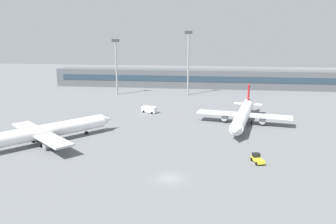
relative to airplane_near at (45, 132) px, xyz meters
name	(u,v)px	position (x,y,z in m)	size (l,w,h in m)	color
ground_plane	(187,122)	(32.00, 24.24, -2.87)	(400.00, 400.00, 0.00)	slate
terminal_building	(199,78)	(32.00, 95.34, 1.63)	(145.87, 12.13, 9.00)	#4C5156
airplane_near	(45,132)	(0.00, 0.00, 0.00)	(26.96, 31.10, 9.41)	white
airplane_mid	(243,115)	(48.14, 24.01, 0.08)	(27.47, 38.93, 9.68)	white
baggage_tug_yellow	(257,159)	(48.56, -5.71, -2.07)	(2.63, 3.88, 1.75)	yellow
service_van_white	(150,109)	(18.38, 35.43, -1.76)	(5.56, 4.00, 2.08)	white
floodlight_tower_west	(116,63)	(-2.77, 68.94, 11.15)	(3.20, 0.80, 24.06)	gray
floodlight_tower_east	(188,59)	(28.37, 71.98, 12.88)	(3.20, 0.80, 27.41)	gray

